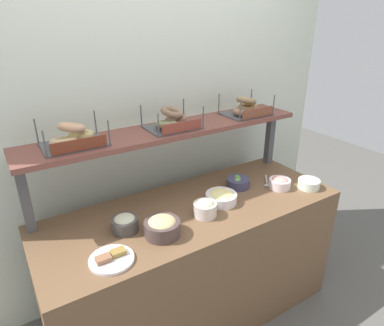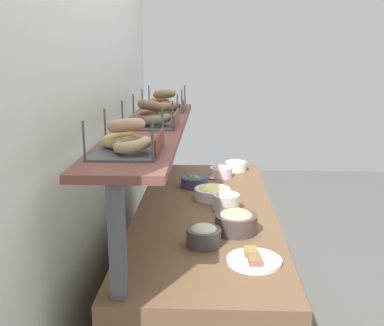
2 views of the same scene
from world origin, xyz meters
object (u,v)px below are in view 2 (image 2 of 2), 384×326
at_px(bowl_potato_salad, 226,200).
at_px(bowl_cream_cheese, 236,165).
at_px(bowl_egg_salad, 212,192).
at_px(serving_plate_white, 254,260).
at_px(bowl_tuna_salad, 204,235).
at_px(serving_spoon_near_plate, 207,177).
at_px(bagel_basket_poppy, 152,116).
at_px(bowl_hummus, 236,221).
at_px(bowl_lox_spread, 221,171).
at_px(bagel_basket_everything, 165,103).
at_px(bagel_basket_sesame, 128,140).
at_px(bowl_veggie_mix, 194,181).

distance_m(bowl_potato_salad, bowl_cream_cheese, 0.79).
xyz_separation_m(bowl_egg_salad, serving_plate_white, (-0.76, -0.16, -0.03)).
height_order(bowl_tuna_salad, serving_spoon_near_plate, bowl_tuna_salad).
distance_m(serving_spoon_near_plate, bagel_basket_poppy, 0.80).
distance_m(bowl_egg_salad, bowl_hummus, 0.48).
distance_m(bowl_lox_spread, bagel_basket_poppy, 0.83).
relative_size(bowl_tuna_salad, bowl_cream_cheese, 1.01).
distance_m(bowl_hummus, bagel_basket_everything, 1.05).
bearing_deg(bagel_basket_everything, bowl_cream_cheese, -66.08).
height_order(bowl_hummus, bagel_basket_everything, bagel_basket_everything).
distance_m(bowl_tuna_salad, serving_spoon_near_plate, 1.04).
xyz_separation_m(serving_spoon_near_plate, bagel_basket_sesame, (-1.18, 0.28, 0.47)).
relative_size(bowl_tuna_salad, bagel_basket_sesame, 0.45).
relative_size(bowl_potato_salad, bagel_basket_sesame, 0.41).
height_order(bowl_tuna_salad, bowl_egg_salad, bowl_tuna_salad).
relative_size(bowl_egg_salad, bowl_cream_cheese, 1.35).
distance_m(bowl_tuna_salad, serving_plate_white, 0.25).
height_order(bowl_lox_spread, bowl_cream_cheese, bowl_lox_spread).
height_order(bowl_lox_spread, bowl_egg_salad, bowl_lox_spread).
xyz_separation_m(serving_spoon_near_plate, bagel_basket_everything, (-0.01, 0.26, 0.47)).
relative_size(bowl_veggie_mix, bowl_egg_salad, 0.80).
bearing_deg(bowl_lox_spread, bowl_veggie_mix, 144.22).
xyz_separation_m(bowl_lox_spread, bagel_basket_everything, (-0.03, 0.35, 0.44)).
bearing_deg(bowl_lox_spread, bagel_basket_sesame, 162.89).
height_order(bowl_lox_spread, bagel_basket_sesame, bagel_basket_sesame).
bearing_deg(bowl_hummus, bowl_veggie_mix, 17.24).
relative_size(bowl_tuna_salad, bowl_lox_spread, 1.02).
distance_m(bowl_hummus, bagel_basket_sesame, 0.67).
distance_m(bowl_lox_spread, serving_spoon_near_plate, 0.10).
bearing_deg(bowl_hummus, bowl_cream_cheese, -2.86).
distance_m(serving_plate_white, bagel_basket_poppy, 0.88).
bearing_deg(bowl_potato_salad, bowl_cream_cheese, -6.46).
bearing_deg(bowl_hummus, bowl_lox_spread, 3.10).
xyz_separation_m(bowl_cream_cheese, serving_spoon_near_plate, (-0.19, 0.19, -0.03)).
distance_m(bowl_potato_salad, bagel_basket_sesame, 0.82).
bearing_deg(bagel_basket_everything, bowl_lox_spread, -84.47).
height_order(bowl_egg_salad, bagel_basket_sesame, bagel_basket_sesame).
height_order(bowl_egg_salad, serving_spoon_near_plate, bowl_egg_salad).
distance_m(bagel_basket_sesame, bagel_basket_poppy, 0.59).
relative_size(bowl_potato_salad, bowl_hummus, 0.71).
bearing_deg(bowl_lox_spread, bowl_hummus, -176.90).
bearing_deg(serving_spoon_near_plate, bowl_cream_cheese, -45.03).
height_order(bowl_veggie_mix, bagel_basket_sesame, bagel_basket_sesame).
bearing_deg(bowl_tuna_salad, bagel_basket_poppy, 30.55).
bearing_deg(bowl_egg_salad, bowl_potato_salad, -157.41).
height_order(bowl_cream_cheese, bagel_basket_sesame, bagel_basket_sesame).
distance_m(serving_plate_white, bagel_basket_everything, 1.34).
xyz_separation_m(bowl_potato_salad, bagel_basket_poppy, (-0.00, 0.37, 0.43)).
bearing_deg(bagel_basket_everything, bowl_hummus, -155.62).
bearing_deg(bagel_basket_sesame, bowl_egg_salad, -22.62).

